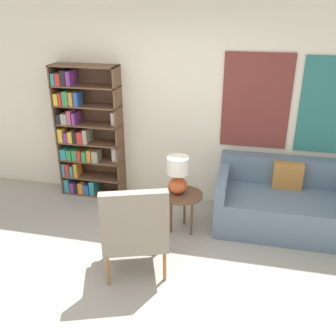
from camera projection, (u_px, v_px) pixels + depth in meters
ground_plane at (132, 289)px, 3.71m from camera, size 14.00×14.00×0.00m
wall_back at (179, 105)px, 4.96m from camera, size 6.40×0.08×2.70m
bookshelf at (83, 136)px, 5.25m from camera, size 0.90×0.30×1.86m
armchair at (135, 228)px, 3.68m from camera, size 0.79×0.74×1.02m
couch at (285, 204)px, 4.65m from camera, size 1.69×0.91×0.81m
side_table at (183, 198)px, 4.49m from camera, size 0.48×0.48×0.51m
table_lamp at (178, 174)px, 4.39m from camera, size 0.27×0.27×0.46m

